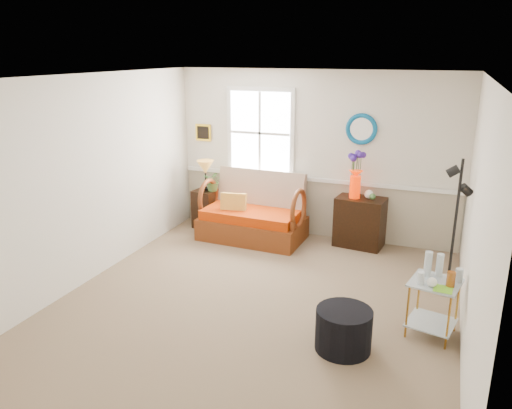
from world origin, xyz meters
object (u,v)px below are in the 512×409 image
(side_table, at_px, (433,308))
(loveseat, at_px, (252,207))
(floor_lamp, at_px, (455,228))
(lamp_stand, at_px, (206,209))
(cabinet, at_px, (360,222))
(ottoman, at_px, (344,330))

(side_table, bearing_deg, loveseat, 145.17)
(loveseat, height_order, floor_lamp, floor_lamp)
(lamp_stand, xyz_separation_m, cabinet, (2.56, 0.08, 0.06))
(cabinet, bearing_deg, lamp_stand, -171.78)
(cabinet, relative_size, floor_lamp, 0.45)
(loveseat, distance_m, lamp_stand, 0.98)
(lamp_stand, relative_size, cabinet, 0.85)
(cabinet, xyz_separation_m, side_table, (1.15, -2.25, -0.08))
(side_table, distance_m, floor_lamp, 1.21)
(loveseat, xyz_separation_m, side_table, (2.78, -1.93, -0.22))
(loveseat, xyz_separation_m, ottoman, (1.98, -2.54, -0.31))
(side_table, distance_m, ottoman, 1.01)
(cabinet, relative_size, ottoman, 1.36)
(loveseat, relative_size, lamp_stand, 2.48)
(loveseat, relative_size, cabinet, 2.10)
(ottoman, bearing_deg, loveseat, 127.96)
(lamp_stand, distance_m, ottoman, 4.02)
(lamp_stand, distance_m, side_table, 4.30)
(side_table, bearing_deg, floor_lamp, 82.18)
(loveseat, xyz_separation_m, floor_lamp, (2.93, -0.86, 0.32))
(lamp_stand, relative_size, side_table, 1.06)
(lamp_stand, bearing_deg, loveseat, -14.11)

